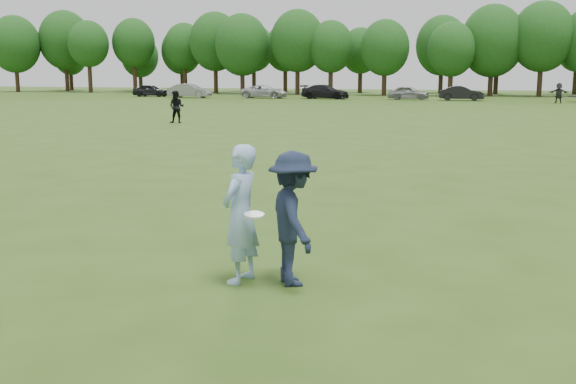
{
  "coord_description": "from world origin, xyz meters",
  "views": [
    {
      "loc": [
        3.25,
        -8.13,
        2.88
      ],
      "look_at": [
        0.38,
        1.33,
        1.1
      ],
      "focal_mm": 42.0,
      "sensor_mm": 36.0,
      "label": 1
    }
  ],
  "objects_px": {
    "car_c": "(265,92)",
    "car_d": "(325,92)",
    "player_far_a": "(177,107)",
    "player_far_d": "(559,93)",
    "car_a": "(151,90)",
    "thrower": "(240,214)",
    "defender": "(293,218)",
    "car_b": "(190,91)",
    "car_e": "(409,93)",
    "car_f": "(461,93)"
  },
  "relations": [
    {
      "from": "player_far_a",
      "to": "car_d",
      "type": "distance_m",
      "value": 34.81
    },
    {
      "from": "car_b",
      "to": "car_d",
      "type": "xyz_separation_m",
      "value": [
        14.8,
        1.56,
        -0.03
      ]
    },
    {
      "from": "player_far_d",
      "to": "car_d",
      "type": "xyz_separation_m",
      "value": [
        -22.51,
        3.34,
        -0.19
      ]
    },
    {
      "from": "car_a",
      "to": "car_c",
      "type": "relative_size",
      "value": 0.82
    },
    {
      "from": "car_a",
      "to": "car_f",
      "type": "xyz_separation_m",
      "value": [
        34.37,
        -0.56,
        0.02
      ]
    },
    {
      "from": "car_c",
      "to": "car_d",
      "type": "distance_m",
      "value": 6.71
    },
    {
      "from": "player_far_d",
      "to": "car_b",
      "type": "bearing_deg",
      "value": -170.0
    },
    {
      "from": "car_b",
      "to": "car_f",
      "type": "bearing_deg",
      "value": -90.6
    },
    {
      "from": "player_far_d",
      "to": "car_b",
      "type": "distance_m",
      "value": 37.35
    },
    {
      "from": "defender",
      "to": "car_b",
      "type": "relative_size",
      "value": 0.39
    },
    {
      "from": "player_far_d",
      "to": "car_c",
      "type": "distance_m",
      "value": 29.42
    },
    {
      "from": "player_far_d",
      "to": "car_e",
      "type": "bearing_deg",
      "value": 178.76
    },
    {
      "from": "car_b",
      "to": "car_d",
      "type": "distance_m",
      "value": 14.88
    },
    {
      "from": "car_a",
      "to": "player_far_d",
      "type": "bearing_deg",
      "value": -96.99
    },
    {
      "from": "car_e",
      "to": "car_d",
      "type": "bearing_deg",
      "value": 88.17
    },
    {
      "from": "car_b",
      "to": "car_e",
      "type": "relative_size",
      "value": 1.13
    },
    {
      "from": "car_a",
      "to": "car_c",
      "type": "xyz_separation_m",
      "value": [
        13.83,
        -0.39,
        -0.0
      ]
    },
    {
      "from": "thrower",
      "to": "car_c",
      "type": "height_order",
      "value": "thrower"
    },
    {
      "from": "player_far_a",
      "to": "car_b",
      "type": "xyz_separation_m",
      "value": [
        -14.75,
        33.24,
        -0.13
      ]
    },
    {
      "from": "car_c",
      "to": "defender",
      "type": "bearing_deg",
      "value": -162.73
    },
    {
      "from": "player_far_d",
      "to": "car_e",
      "type": "distance_m",
      "value": 14.3
    },
    {
      "from": "thrower",
      "to": "car_a",
      "type": "height_order",
      "value": "thrower"
    },
    {
      "from": "car_b",
      "to": "thrower",
      "type": "bearing_deg",
      "value": -157.77
    },
    {
      "from": "car_a",
      "to": "car_e",
      "type": "height_order",
      "value": "car_e"
    },
    {
      "from": "player_far_d",
      "to": "car_c",
      "type": "relative_size",
      "value": 0.37
    },
    {
      "from": "player_far_d",
      "to": "car_b",
      "type": "xyz_separation_m",
      "value": [
        -37.31,
        1.77,
        -0.15
      ]
    },
    {
      "from": "player_far_d",
      "to": "car_d",
      "type": "height_order",
      "value": "player_far_d"
    },
    {
      "from": "car_a",
      "to": "car_c",
      "type": "height_order",
      "value": "car_a"
    },
    {
      "from": "car_b",
      "to": "car_e",
      "type": "xyz_separation_m",
      "value": [
        23.43,
        1.68,
        -0.07
      ]
    },
    {
      "from": "defender",
      "to": "player_far_a",
      "type": "relative_size",
      "value": 1.02
    },
    {
      "from": "defender",
      "to": "car_f",
      "type": "relative_size",
      "value": 0.42
    },
    {
      "from": "player_far_d",
      "to": "car_a",
      "type": "distance_m",
      "value": 43.21
    },
    {
      "from": "car_b",
      "to": "car_d",
      "type": "relative_size",
      "value": 0.92
    },
    {
      "from": "player_far_a",
      "to": "car_e",
      "type": "distance_m",
      "value": 35.98
    },
    {
      "from": "car_e",
      "to": "car_f",
      "type": "height_order",
      "value": "car_f"
    },
    {
      "from": "thrower",
      "to": "car_d",
      "type": "xyz_separation_m",
      "value": [
        -13.65,
        60.79,
        -0.22
      ]
    },
    {
      "from": "player_far_a",
      "to": "player_far_d",
      "type": "bearing_deg",
      "value": 47.26
    },
    {
      "from": "car_d",
      "to": "car_f",
      "type": "height_order",
      "value": "car_d"
    },
    {
      "from": "car_f",
      "to": "defender",
      "type": "bearing_deg",
      "value": 176.25
    },
    {
      "from": "defender",
      "to": "player_far_d",
      "type": "xyz_separation_m",
      "value": [
        8.15,
        57.33,
        0.0
      ]
    },
    {
      "from": "defender",
      "to": "car_c",
      "type": "relative_size",
      "value": 0.37
    },
    {
      "from": "player_far_d",
      "to": "car_c",
      "type": "bearing_deg",
      "value": -173.83
    },
    {
      "from": "defender",
      "to": "car_e",
      "type": "distance_m",
      "value": 61.05
    },
    {
      "from": "car_c",
      "to": "car_f",
      "type": "height_order",
      "value": "car_f"
    },
    {
      "from": "defender",
      "to": "car_c",
      "type": "distance_m",
      "value": 64.25
    },
    {
      "from": "thrower",
      "to": "player_far_a",
      "type": "relative_size",
      "value": 1.06
    },
    {
      "from": "player_far_a",
      "to": "car_f",
      "type": "xyz_separation_m",
      "value": [
        13.88,
        34.65,
        -0.19
      ]
    },
    {
      "from": "defender",
      "to": "car_d",
      "type": "xyz_separation_m",
      "value": [
        -14.36,
        60.67,
        -0.18
      ]
    },
    {
      "from": "car_a",
      "to": "car_b",
      "type": "xyz_separation_m",
      "value": [
        5.74,
        -1.98,
        0.07
      ]
    },
    {
      "from": "thrower",
      "to": "car_a",
      "type": "xyz_separation_m",
      "value": [
        -34.19,
        61.2,
        -0.26
      ]
    }
  ]
}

